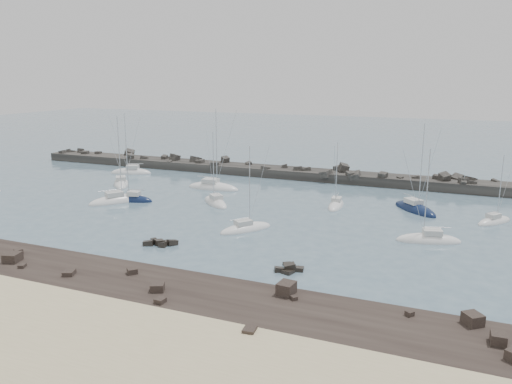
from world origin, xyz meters
TOP-DOWN VIEW (x-y plane):
  - ground at (0.00, 0.00)m, footprint 400.00×400.00m
  - sand_strip at (0.00, -32.00)m, footprint 140.00×14.00m
  - rock_shelf at (-0.17, -21.96)m, footprint 140.00×12.19m
  - rock_cluster_near at (-4.04, -9.14)m, footprint 4.34×3.06m
  - rock_cluster_far at (13.93, -10.91)m, footprint 3.26×3.60m
  - breakwater at (-7.55, 37.99)m, footprint 115.00×7.47m
  - sailboat_1 at (-30.77, 18.11)m, footprint 7.72×8.79m
  - sailboat_2 at (-20.85, 8.15)m, footprint 7.49×3.44m
  - sailboat_3 at (-22.80, 6.64)m, footprint 8.12×9.78m
  - sailboat_4 at (-12.45, 21.81)m, footprint 10.36×3.43m
  - sailboat_5 at (-6.91, 11.94)m, footprint 7.72×7.39m
  - sailboat_6 at (12.12, 17.87)m, footprint 2.67×7.34m
  - sailboat_7 at (3.59, 0.51)m, footprint 6.69×7.91m
  - sailboat_8 at (24.29, 20.20)m, footprint 8.57×8.92m
  - sailboat_9 at (27.37, 5.08)m, footprint 8.61×4.63m
  - sailboat_12 at (35.59, 17.60)m, footprint 5.82×6.59m
  - sailboat_13 at (-35.86, 28.26)m, footprint 9.30×5.54m

SIDE VIEW (x-z plane):
  - ground at x=0.00m, z-range 0.00..0.00m
  - sand_strip at x=0.00m, z-range -0.50..0.50m
  - rock_shelf at x=-0.17m, z-range -0.93..0.96m
  - rock_cluster_far at x=13.93m, z-range -0.60..0.77m
  - rock_cluster_near at x=-4.04m, z-range -0.57..0.80m
  - sailboat_7 at x=3.59m, z-range -6.17..6.43m
  - sailboat_6 at x=12.12m, z-range -5.62..5.89m
  - sailboat_12 at x=35.59m, z-range -5.27..5.54m
  - sailboat_5 at x=-6.91m, z-range -6.35..6.64m
  - sailboat_9 at x=27.37m, z-range -6.41..6.69m
  - sailboat_1 at x=-30.77m, z-range -6.97..7.26m
  - sailboat_8 at x=24.29m, z-range -7.32..7.62m
  - sailboat_3 at x=-22.80m, z-range -7.60..7.90m
  - sailboat_4 at x=-12.45m, z-range -7.96..8.26m
  - sailboat_2 at x=-20.85m, z-range -5.70..6.01m
  - sailboat_13 at x=-35.86m, z-range -6.95..7.27m
  - breakwater at x=-7.55m, z-range -2.24..2.83m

